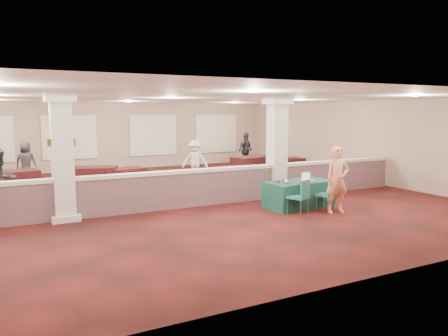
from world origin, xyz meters
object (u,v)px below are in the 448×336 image
attendee_a (1,181)px  attendee_b (195,160)px  far_table_front_center (123,177)px  far_table_front_right (285,166)px  far_table_back_left (12,181)px  attendee_d (26,162)px  far_table_front_left (33,197)px  far_table_back_center (90,177)px  near_table (299,194)px  conf_chair_side (301,194)px  woman (337,180)px  far_table_back_right (252,165)px  attendee_c (245,150)px  conf_chair_main (329,192)px

attendee_a → attendee_b: 7.55m
far_table_front_center → far_table_front_right: bearing=0.0°
far_table_front_center → far_table_front_right: 7.36m
far_table_back_left → attendee_d: size_ratio=1.09×
far_table_front_left → far_table_back_center: bearing=53.6°
near_table → far_table_back_center: (-4.77, 6.20, 0.00)m
far_table_front_center → attendee_a: attendee_a is taller
conf_chair_side → far_table_front_center: 7.47m
near_table → attendee_a: attendee_a is taller
far_table_front_left → far_table_front_center: bearing=39.5°
near_table → attendee_a: (-7.68, 3.20, 0.51)m
woman → far_table_back_right: (1.88, 7.63, -0.53)m
far_table_front_right → attendee_d: bearing=165.9°
woman → far_table_front_left: woman is taller
woman → far_table_front_left: bearing=162.2°
near_table → attendee_a: 8.34m
woman → attendee_b: 7.13m
woman → far_table_front_right: woman is taller
far_table_front_left → far_table_back_left: size_ratio=0.94×
near_table → attendee_b: bearing=91.6°
attendee_a → attendee_d: bearing=45.7°
conf_chair_side → attendee_b: (-0.14, 6.80, 0.25)m
near_table → far_table_front_left: (-6.91, 3.30, -0.05)m
far_table_front_right → far_table_front_left: bearing=-165.8°
conf_chair_side → far_table_back_right: bearing=45.1°
near_table → far_table_front_right: (3.73, 6.00, -0.04)m
attendee_a → attendee_d: size_ratio=1.11×
far_table_front_left → far_table_front_right: bearing=14.2°
attendee_a → attendee_c: attendee_a is taller
far_table_back_center → far_table_back_right: bearing=3.2°
attendee_a → attendee_d: (0.92, 5.43, -0.09)m
far_table_back_center → woman: bearing=-53.9°
far_table_front_center → attendee_d: size_ratio=1.03×
near_table → attendee_c: 9.06m
conf_chair_side → far_table_front_right: bearing=34.6°
far_table_front_left → attendee_b: bearing=23.4°
conf_chair_main → conf_chair_side: bearing=162.6°
attendee_c → attendee_d: 9.90m
conf_chair_main → woman: size_ratio=0.49×
near_table → conf_chair_main: (0.43, -0.79, 0.15)m
far_table_back_center → attendee_b: 4.13m
near_table → far_table_front_right: size_ratio=1.17×
conf_chair_side → attendee_d: (-6.23, 9.43, 0.24)m
near_table → attendee_a: size_ratio=1.12×
far_table_front_right → attendee_b: size_ratio=1.04×
far_table_front_left → attendee_d: attendee_d is taller
near_table → woman: 1.27m
far_table_back_left → attendee_d: 2.00m
attendee_a → far_table_back_center: bearing=11.1°
conf_chair_main → attendee_d: bearing=109.8°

